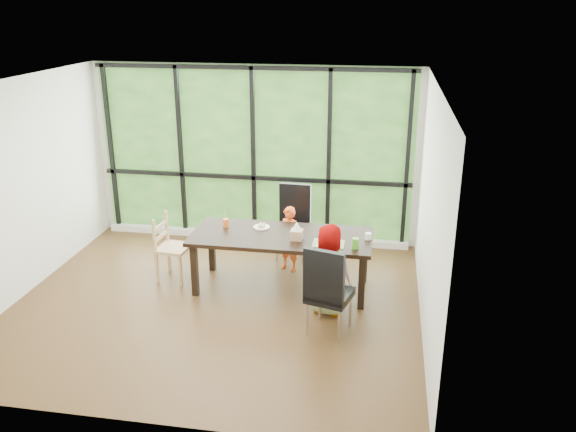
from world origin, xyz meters
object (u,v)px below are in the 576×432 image
object	(u,v)px
child_older	(330,270)
green_cup	(355,243)
chair_interior_leather	(330,289)
white_mug	(368,236)
child_toddler	(289,239)
plate_near	(327,244)
plate_far	(262,227)
chair_window_leather	(292,223)
dining_table	(282,262)
tissue_box	(297,235)
orange_cup	(226,223)
chair_end_beech	(173,248)

from	to	relation	value
child_older	green_cup	size ratio (longest dim) A/B	8.60
chair_interior_leather	child_older	world-z (taller)	child_older
white_mug	child_toddler	bearing A→B (deg)	153.74
plate_near	green_cup	size ratio (longest dim) A/B	1.65
plate_far	green_cup	xyz separation A→B (m)	(1.26, -0.49, 0.06)
chair_window_leather	chair_interior_leather	distance (m)	2.08
dining_table	chair_interior_leather	xyz separation A→B (m)	(0.72, -0.98, 0.17)
tissue_box	child_toddler	bearing A→B (deg)	107.07
child_older	orange_cup	bearing A→B (deg)	-10.85
child_older	plate_far	bearing A→B (deg)	-22.53
green_cup	white_mug	bearing A→B (deg)	65.79
orange_cup	green_cup	distance (m)	1.78
orange_cup	tissue_box	distance (m)	1.03
chair_window_leather	orange_cup	xyz separation A→B (m)	(-0.76, -0.81, 0.27)
chair_window_leather	child_toddler	distance (m)	0.40
green_cup	white_mug	distance (m)	0.34
chair_window_leather	tissue_box	distance (m)	1.14
child_older	plate_far	xyz separation A→B (m)	(-0.99, 0.75, 0.19)
orange_cup	dining_table	bearing A→B (deg)	-11.50
dining_table	chair_end_beech	world-z (taller)	chair_end_beech
chair_interior_leather	orange_cup	bearing A→B (deg)	-22.15
child_older	white_mug	xyz separation A→B (m)	(0.41, 0.58, 0.23)
chair_window_leather	tissue_box	bearing A→B (deg)	-75.70
orange_cup	child_toddler	bearing A→B (deg)	28.35
child_toddler	plate_near	bearing A→B (deg)	-28.00
child_toddler	orange_cup	world-z (taller)	child_toddler
chair_interior_leather	child_toddler	bearing A→B (deg)	-50.09
green_cup	chair_interior_leather	bearing A→B (deg)	-108.27
child_older	green_cup	bearing A→B (deg)	-121.25
dining_table	tissue_box	world-z (taller)	tissue_box
dining_table	plate_far	size ratio (longest dim) A/B	10.53
plate_near	green_cup	xyz separation A→B (m)	(0.34, -0.06, 0.06)
plate_near	white_mug	distance (m)	0.55
chair_window_leather	child_older	world-z (taller)	child_older
child_older	plate_near	distance (m)	0.39
child_toddler	plate_near	xyz separation A→B (m)	(0.61, -0.79, 0.30)
dining_table	green_cup	distance (m)	1.09
chair_window_leather	white_mug	xyz separation A→B (m)	(1.11, -0.93, 0.25)
chair_interior_leather	green_cup	xyz separation A→B (m)	(0.23, 0.70, 0.28)
chair_interior_leather	child_toddler	world-z (taller)	chair_interior_leather
dining_table	plate_near	world-z (taller)	plate_near
child_toddler	chair_end_beech	bearing A→B (deg)	-135.25
dining_table	tissue_box	xyz separation A→B (m)	(0.21, -0.12, 0.44)
dining_table	tissue_box	distance (m)	0.50
dining_table	chair_window_leather	world-z (taller)	chair_window_leather
chair_end_beech	child_older	bearing A→B (deg)	-99.02
child_toddler	plate_near	size ratio (longest dim) A/B	4.27
chair_window_leather	white_mug	world-z (taller)	chair_window_leather
dining_table	plate_far	world-z (taller)	plate_far
tissue_box	plate_far	bearing A→B (deg)	147.59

